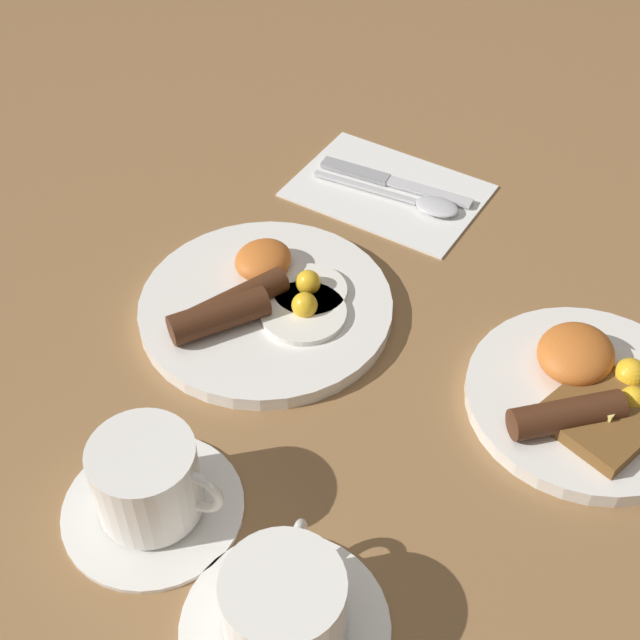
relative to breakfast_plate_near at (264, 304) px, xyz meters
The scene contains 8 objects.
ground_plane 0.01m from the breakfast_plate_near, 122.52° to the left, with size 3.00×3.00×0.00m, color olive.
breakfast_plate_near is the anchor object (origin of this frame).
breakfast_plate_far 0.31m from the breakfast_plate_near, 101.99° to the left, with size 0.22×0.22×0.05m.
teacup_near 0.24m from the breakfast_plate_near, 14.40° to the left, with size 0.15×0.15×0.08m.
teacup_far 0.33m from the breakfast_plate_near, 38.75° to the left, with size 0.15×0.15×0.07m.
napkin 0.24m from the breakfast_plate_near, behind, with size 0.15×0.21×0.01m, color white.
knife 0.25m from the breakfast_plate_near, behind, with size 0.04×0.18×0.01m.
spoon 0.24m from the breakfast_plate_near, 168.28° to the left, with size 0.04×0.18×0.01m.
Camera 1 is at (0.49, 0.39, 0.62)m, focal length 50.00 mm.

